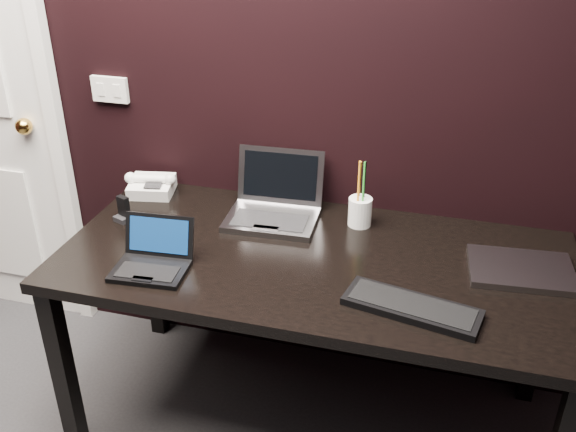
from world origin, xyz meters
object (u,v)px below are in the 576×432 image
(desk, at_px, (314,276))
(desk_phone, at_px, (152,185))
(silver_laptop, at_px, (274,207))
(pen_cup, at_px, (360,210))
(mobile_phone, at_px, (123,212))
(closed_laptop, at_px, (521,270))
(netbook, at_px, (153,260))
(ext_keyboard, at_px, (412,307))

(desk, height_order, desk_phone, desk_phone)
(desk, bearing_deg, desk_phone, 158.70)
(silver_laptop, relative_size, pen_cup, 1.37)
(silver_laptop, xyz_separation_m, desk_phone, (-0.52, 0.06, -0.01))
(mobile_phone, height_order, pen_cup, pen_cup)
(pen_cup, bearing_deg, mobile_phone, -166.68)
(mobile_phone, bearing_deg, closed_laptop, 0.92)
(desk_phone, bearing_deg, closed_laptop, -8.40)
(closed_laptop, height_order, desk_phone, desk_phone)
(netbook, bearing_deg, ext_keyboard, -0.37)
(desk_phone, bearing_deg, desk, -21.30)
(ext_keyboard, bearing_deg, closed_laptop, 43.01)
(pen_cup, bearing_deg, desk, -112.57)
(netbook, distance_m, desk_phone, 0.55)
(netbook, bearing_deg, silver_laptop, 57.40)
(desk, height_order, ext_keyboard, ext_keyboard)
(netbook, height_order, desk_phone, netbook)
(silver_laptop, bearing_deg, desk, -47.41)
(closed_laptop, height_order, pen_cup, pen_cup)
(closed_laptop, distance_m, pen_cup, 0.58)
(silver_laptop, relative_size, closed_laptop, 0.99)
(pen_cup, bearing_deg, silver_laptop, -174.45)
(desk, distance_m, closed_laptop, 0.67)
(silver_laptop, xyz_separation_m, closed_laptop, (0.86, -0.15, -0.03))
(desk, xyz_separation_m, ext_keyboard, (0.34, -0.21, 0.09))
(desk_phone, bearing_deg, pen_cup, -1.98)
(mobile_phone, bearing_deg, pen_cup, 13.32)
(closed_laptop, bearing_deg, silver_laptop, 170.44)
(ext_keyboard, relative_size, pen_cup, 1.67)
(ext_keyboard, height_order, desk_phone, desk_phone)
(silver_laptop, distance_m, closed_laptop, 0.88)
(desk, distance_m, pen_cup, 0.31)
(closed_laptop, bearing_deg, pen_cup, 162.29)
(desk, relative_size, mobile_phone, 18.02)
(netbook, distance_m, mobile_phone, 0.36)
(desk, height_order, silver_laptop, silver_laptop)
(ext_keyboard, distance_m, mobile_phone, 1.11)
(netbook, height_order, closed_laptop, netbook)
(desk, height_order, netbook, netbook)
(netbook, xyz_separation_m, desk_phone, (-0.24, 0.49, 0.01))
(desk, relative_size, netbook, 6.85)
(ext_keyboard, relative_size, closed_laptop, 1.21)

